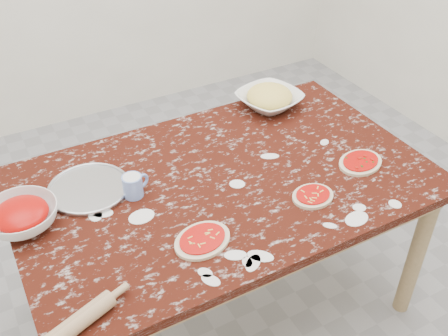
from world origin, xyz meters
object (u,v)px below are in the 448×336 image
at_px(cheese_bowl, 269,100).
at_px(flour_mug, 133,185).
at_px(sauce_bowl, 22,217).
at_px(worktable, 224,195).
at_px(pizza_tray, 89,189).
at_px(rolling_pin, 73,326).

xyz_separation_m(cheese_bowl, flour_mug, (-0.80, -0.31, 0.01)).
bearing_deg(sauce_bowl, worktable, -7.61).
distance_m(pizza_tray, rolling_pin, 0.64).
bearing_deg(cheese_bowl, sauce_bowl, -166.49).
xyz_separation_m(worktable, cheese_bowl, (0.45, 0.39, 0.12)).
distance_m(cheese_bowl, rolling_pin, 1.41).
height_order(worktable, pizza_tray, pizza_tray).
height_order(sauce_bowl, cheese_bowl, sauce_bowl).
xyz_separation_m(cheese_bowl, rolling_pin, (-1.16, -0.80, -0.01)).
relative_size(sauce_bowl, flour_mug, 2.30).
bearing_deg(flour_mug, sauce_bowl, 176.16).
relative_size(worktable, pizza_tray, 5.30).
bearing_deg(flour_mug, worktable, -11.92).
height_order(worktable, cheese_bowl, cheese_bowl).
relative_size(pizza_tray, sauce_bowl, 1.20).
bearing_deg(cheese_bowl, worktable, -139.65).
xyz_separation_m(flour_mug, rolling_pin, (-0.37, -0.49, -0.02)).
relative_size(sauce_bowl, rolling_pin, 0.94).
xyz_separation_m(pizza_tray, sauce_bowl, (-0.26, -0.08, 0.03)).
relative_size(pizza_tray, rolling_pin, 1.12).
distance_m(worktable, pizza_tray, 0.52).
bearing_deg(sauce_bowl, flour_mug, -3.84).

